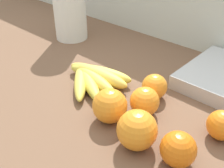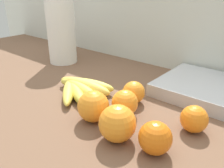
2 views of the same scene
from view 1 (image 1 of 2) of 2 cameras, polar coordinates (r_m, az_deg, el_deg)
The scene contains 9 objects.
wall_back at distance 1.18m, azimuth 11.50°, elevation -1.04°, with size 2.39×0.06×1.30m, color silver.
banana_bunch at distance 0.76m, azimuth -4.06°, elevation 1.41°, with size 0.21×0.19×0.04m.
orange_front at distance 0.62m, azimuth 22.12°, elevation -8.02°, with size 0.06×0.06×0.06m, color orange.
orange_back_right at distance 0.54m, azimuth 13.74°, elevation -13.17°, with size 0.07×0.07×0.07m, color orange.
orange_far_right at distance 0.55m, azimuth 5.28°, elevation -9.58°, with size 0.08×0.08×0.08m, color orange.
orange_back_left at distance 0.64m, azimuth 6.86°, elevation -3.66°, with size 0.07×0.07×0.07m, color orange.
orange_right at distance 0.70m, azimuth 8.92°, elevation -0.54°, with size 0.07×0.07×0.07m, color orange.
orange_center at distance 0.61m, azimuth -0.48°, elevation -4.61°, with size 0.08×0.08×0.08m, color orange.
paper_towel_roll at distance 1.02m, azimuth -9.01°, elevation 16.98°, with size 0.12×0.12×0.31m.
Camera 1 is at (0.47, -0.46, 1.29)m, focal length 43.48 mm.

